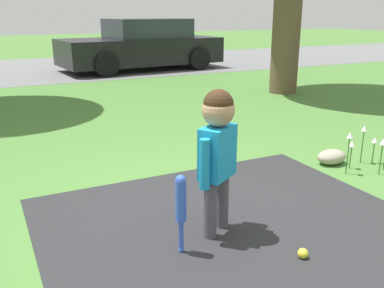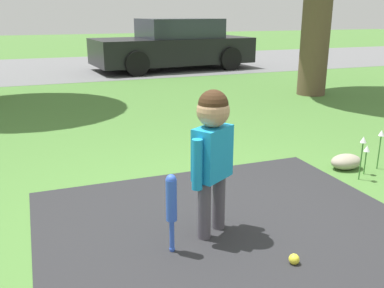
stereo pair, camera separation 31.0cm
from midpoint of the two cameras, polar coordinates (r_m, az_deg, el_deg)
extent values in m
plane|color=#477533|center=(3.46, 0.89, -9.49)|extent=(60.00, 60.00, 0.00)
cube|color=slate|center=(13.14, -20.31, 9.39)|extent=(40.00, 6.00, 0.01)
cylinder|color=#4C4751|center=(3.05, -0.48, -8.80)|extent=(0.09, 0.09, 0.43)
cylinder|color=#4C4751|center=(3.19, 1.29, -7.55)|extent=(0.09, 0.09, 0.43)
cube|color=#198CC6|center=(2.97, 0.45, -1.14)|extent=(0.33, 0.29, 0.37)
cylinder|color=#198CC6|center=(2.84, -1.42, -2.78)|extent=(0.07, 0.07, 0.35)
cylinder|color=#198CC6|center=(3.13, 2.14, -0.84)|extent=(0.07, 0.07, 0.35)
sphere|color=tan|center=(2.89, 0.46, 4.50)|extent=(0.23, 0.23, 0.23)
sphere|color=#382314|center=(2.88, 0.46, 5.27)|extent=(0.21, 0.21, 0.21)
sphere|color=blue|center=(2.97, -4.52, -13.92)|extent=(0.04, 0.04, 0.04)
cylinder|color=blue|center=(2.92, -4.57, -12.28)|extent=(0.03, 0.03, 0.24)
cylinder|color=blue|center=(2.80, -4.70, -7.61)|extent=(0.07, 0.07, 0.29)
sphere|color=blue|center=(2.75, -4.77, -4.88)|extent=(0.07, 0.07, 0.07)
sphere|color=yellow|center=(2.95, 11.59, -14.18)|extent=(0.07, 0.07, 0.07)
cube|color=black|center=(12.28, -7.61, 12.22)|extent=(4.49, 2.18, 0.69)
cube|color=#2D333D|center=(12.33, -6.76, 15.08)|extent=(2.22, 1.78, 0.52)
cylinder|color=black|center=(10.95, -12.16, 10.33)|extent=(0.64, 0.23, 0.63)
cylinder|color=black|center=(12.71, -14.99, 11.04)|extent=(0.64, 0.23, 0.63)
cylinder|color=black|center=(12.09, 0.23, 11.33)|extent=(0.64, 0.23, 0.63)
cylinder|color=black|center=(13.71, -3.89, 11.98)|extent=(0.64, 0.23, 0.63)
cylinder|color=#38702D|center=(4.64, 18.61, -1.73)|extent=(0.01, 0.01, 0.24)
cone|color=silver|center=(4.59, 18.79, 0.03)|extent=(0.06, 0.06, 0.06)
cylinder|color=#38702D|center=(4.56, 22.11, -1.96)|extent=(0.01, 0.01, 0.31)
cone|color=silver|center=(4.51, 22.37, 0.27)|extent=(0.06, 0.06, 0.06)
cylinder|color=#38702D|center=(4.83, 20.06, -0.41)|extent=(0.01, 0.01, 0.35)
cone|color=silver|center=(4.78, 20.31, 1.96)|extent=(0.06, 0.06, 0.06)
cylinder|color=#38702D|center=(4.45, 18.19, -1.57)|extent=(0.01, 0.01, 0.37)
cone|color=silver|center=(4.39, 18.46, 1.12)|extent=(0.06, 0.06, 0.06)
cylinder|color=#38702D|center=(4.89, 21.37, -1.14)|extent=(0.01, 0.01, 0.23)
cone|color=silver|center=(4.84, 21.55, 0.49)|extent=(0.06, 0.06, 0.06)
ellipsoid|color=#9E937F|center=(4.73, 16.37, -1.69)|extent=(0.34, 0.23, 0.16)
camera|label=1|loc=(0.16, -92.67, -0.83)|focal=40.00mm
camera|label=2|loc=(0.16, 87.33, 0.83)|focal=40.00mm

